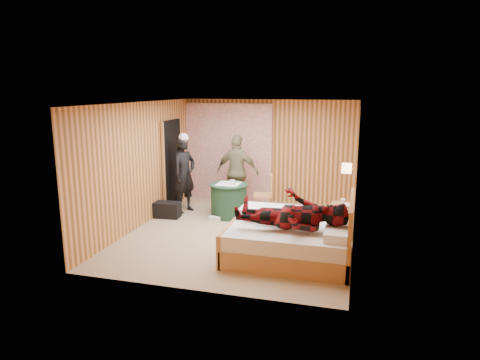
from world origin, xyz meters
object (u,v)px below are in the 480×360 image
(round_table, at_px, (229,200))
(woman_standing, at_px, (184,175))
(duffel_bag, at_px, (166,210))
(chair_near, at_px, (266,191))
(bed, at_px, (291,240))
(wall_lamp, at_px, (347,168))
(chair_far, at_px, (236,186))
(man_on_bed, at_px, (292,205))
(man_at_table, at_px, (237,172))
(nightstand, at_px, (342,219))

(round_table, height_order, woman_standing, woman_standing)
(duffel_bag, bearing_deg, chair_near, 18.02)
(bed, height_order, chair_near, bed)
(bed, relative_size, chair_near, 2.23)
(wall_lamp, bearing_deg, bed, -119.35)
(chair_near, bearing_deg, bed, 8.58)
(round_table, distance_m, chair_far, 0.68)
(wall_lamp, height_order, duffel_bag, wall_lamp)
(man_on_bed, bearing_deg, chair_far, 121.27)
(bed, bearing_deg, round_table, 130.60)
(wall_lamp, height_order, man_on_bed, man_on_bed)
(bed, height_order, chair_far, bed)
(wall_lamp, xyz_separation_m, chair_near, (-1.72, 0.93, -0.78))
(bed, height_order, duffel_bag, bed)
(man_at_table, xyz_separation_m, man_on_bed, (1.71, -2.89, 0.11))
(duffel_bag, xyz_separation_m, woman_standing, (0.22, 0.54, 0.69))
(nightstand, xyz_separation_m, chair_far, (-2.46, 1.24, 0.23))
(chair_far, bearing_deg, man_on_bed, -75.04)
(round_table, bearing_deg, man_at_table, 90.00)
(duffel_bag, bearing_deg, wall_lamp, -5.41)
(wall_lamp, height_order, chair_near, wall_lamp)
(round_table, distance_m, man_at_table, 0.85)
(man_on_bed, bearing_deg, duffel_bag, 149.66)
(chair_near, xyz_separation_m, man_at_table, (-0.76, 0.31, 0.34))
(bed, distance_m, duffel_bag, 3.35)
(chair_far, bearing_deg, woman_standing, -168.57)
(chair_far, xyz_separation_m, man_on_bed, (1.73, -2.85, 0.43))
(man_at_table, bearing_deg, wall_lamp, 157.71)
(man_at_table, bearing_deg, chair_near, 161.83)
(round_table, bearing_deg, duffel_bag, -161.40)
(nightstand, bearing_deg, bed, -118.64)
(wall_lamp, bearing_deg, nightstand, -139.54)
(round_table, xyz_separation_m, man_at_table, (0.00, 0.70, 0.49))
(wall_lamp, distance_m, bed, 1.90)
(bed, distance_m, chair_far, 3.14)
(duffel_bag, bearing_deg, man_at_table, 37.45)
(nightstand, xyz_separation_m, round_table, (-2.44, 0.58, 0.07))
(bed, xyz_separation_m, man_at_table, (-1.68, 2.66, 0.55))
(wall_lamp, relative_size, duffel_bag, 0.43)
(bed, bearing_deg, man_at_table, 122.31)
(round_table, xyz_separation_m, chair_near, (0.76, 0.38, 0.15))
(wall_lamp, bearing_deg, duffel_bag, 178.37)
(round_table, xyz_separation_m, duffel_bag, (-1.29, -0.43, -0.20))
(wall_lamp, distance_m, woman_standing, 3.64)
(duffel_bag, relative_size, woman_standing, 0.35)
(bed, relative_size, chair_far, 2.16)
(duffel_bag, bearing_deg, man_on_bed, -34.12)
(chair_far, bearing_deg, bed, -73.27)
(wall_lamp, height_order, bed, wall_lamp)
(man_at_table, height_order, man_on_bed, man_on_bed)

